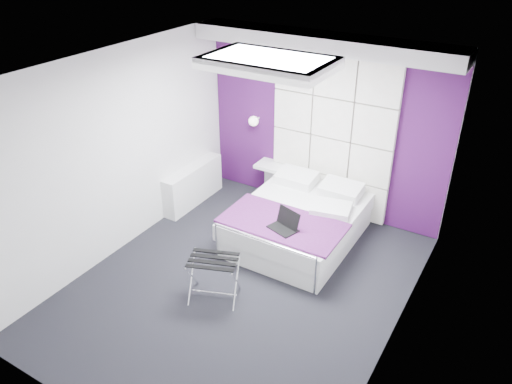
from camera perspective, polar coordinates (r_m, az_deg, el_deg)
floor at (r=6.11m, az=-1.67°, el=-10.52°), size 4.40×4.40×0.00m
ceiling at (r=4.88m, az=-2.11°, el=13.71°), size 4.40×4.40×0.00m
wall_back at (r=7.15m, az=7.75°, el=7.53°), size 3.60×0.00×3.60m
wall_left at (r=6.43m, az=-15.54°, el=4.19°), size 0.00×4.40×4.40m
wall_right at (r=4.78m, az=16.70°, el=-5.14°), size 0.00×4.40×4.40m
accent_wall at (r=7.14m, az=7.72°, el=7.50°), size 3.58×0.02×2.58m
soffit at (r=6.58m, az=7.54°, el=16.61°), size 3.58×0.50×0.20m
headboard at (r=7.09m, az=8.60°, el=6.16°), size 1.80×0.08×2.30m
skylight at (r=5.39m, az=1.47°, el=14.65°), size 1.36×0.86×0.12m
wall_lamp at (r=7.50m, az=-0.13°, el=8.20°), size 0.15×0.15×0.15m
radiator at (r=7.65m, az=-7.18°, el=0.82°), size 0.22×1.20×0.60m
bed at (r=6.75m, az=4.83°, el=-3.45°), size 1.54×1.85×0.66m
nightstand at (r=7.58m, az=1.87°, el=3.03°), size 0.46×0.36×0.05m
luggage_rack at (r=5.79m, az=-4.83°, el=-9.80°), size 0.54×0.40×0.54m
laptop at (r=6.14m, az=3.30°, el=-3.64°), size 0.35×0.25×0.25m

